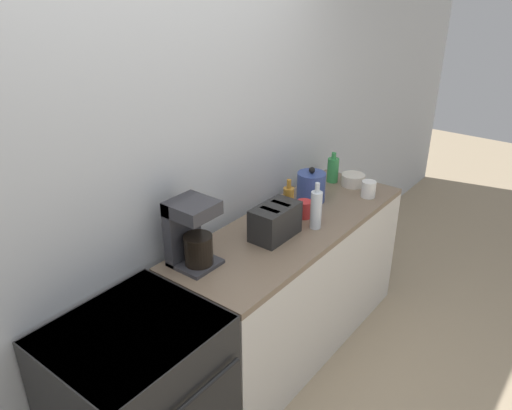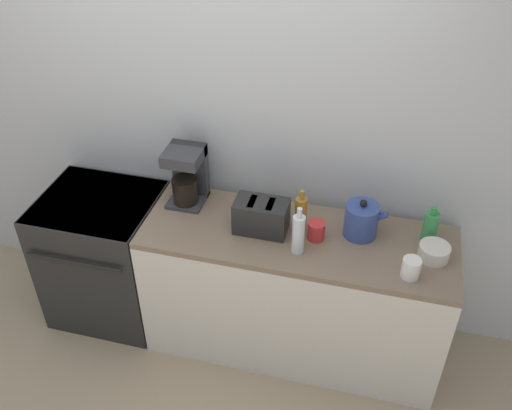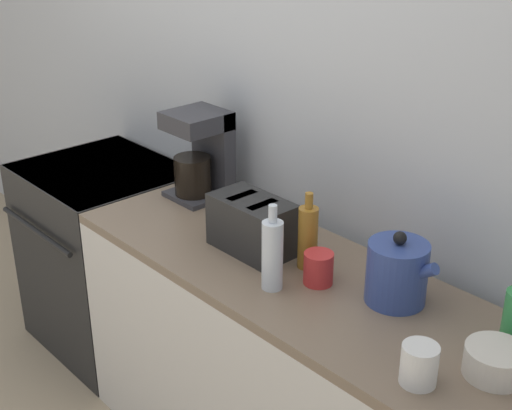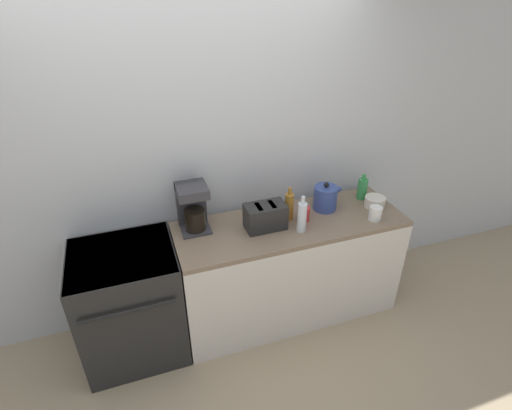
{
  "view_description": "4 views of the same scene",
  "coord_description": "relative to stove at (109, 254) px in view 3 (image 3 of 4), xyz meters",
  "views": [
    {
      "loc": [
        -1.61,
        -1.13,
        2.26
      ],
      "look_at": [
        0.3,
        0.35,
        1.11
      ],
      "focal_mm": 35.0,
      "sensor_mm": 36.0,
      "label": 1
    },
    {
      "loc": [
        1.0,
        -2.09,
        2.91
      ],
      "look_at": [
        0.38,
        0.31,
        1.04
      ],
      "focal_mm": 40.0,
      "sensor_mm": 36.0,
      "label": 2
    },
    {
      "loc": [
        2.04,
        -1.16,
        2.04
      ],
      "look_at": [
        0.32,
        0.4,
        1.0
      ],
      "focal_mm": 50.0,
      "sensor_mm": 36.0,
      "label": 3
    },
    {
      "loc": [
        -0.46,
        -1.98,
        2.52
      ],
      "look_at": [
        0.34,
        0.31,
        1.09
      ],
      "focal_mm": 28.0,
      "sensor_mm": 36.0,
      "label": 4
    }
  ],
  "objects": [
    {
      "name": "bottle_clear",
      "position": [
        1.26,
        -0.14,
        0.55
      ],
      "size": [
        0.07,
        0.07,
        0.28
      ],
      "color": "silver",
      "rests_on": "counter_block"
    },
    {
      "name": "kettle",
      "position": [
        1.56,
        0.09,
        0.53
      ],
      "size": [
        0.23,
        0.18,
        0.23
      ],
      "color": "#33478C",
      "rests_on": "counter_block"
    },
    {
      "name": "counter_block",
      "position": [
        1.23,
        -0.01,
        -0.01
      ],
      "size": [
        1.75,
        0.6,
        0.89
      ],
      "color": "silver",
      "rests_on": "ground_plane"
    },
    {
      "name": "cup_white",
      "position": [
        1.84,
        -0.18,
        0.49
      ],
      "size": [
        0.1,
        0.1,
        0.11
      ],
      "color": "white",
      "rests_on": "counter_block"
    },
    {
      "name": "stove",
      "position": [
        0.0,
        0.0,
        0.0
      ],
      "size": [
        0.7,
        0.66,
        0.89
      ],
      "color": "black",
      "rests_on": "ground_plane"
    },
    {
      "name": "bottle_amber",
      "position": [
        1.24,
        0.04,
        0.54
      ],
      "size": [
        0.07,
        0.07,
        0.26
      ],
      "color": "#9E6B23",
      "rests_on": "counter_block"
    },
    {
      "name": "wall_back",
      "position": [
        0.61,
        0.37,
        0.85
      ],
      "size": [
        8.0,
        0.05,
        2.6
      ],
      "color": "silver",
      "rests_on": "ground_plane"
    },
    {
      "name": "toaster",
      "position": [
        1.03,
        -0.01,
        0.53
      ],
      "size": [
        0.29,
        0.17,
        0.19
      ],
      "color": "black",
      "rests_on": "counter_block"
    },
    {
      "name": "bowl",
      "position": [
        1.96,
        -0.01,
        0.47
      ],
      "size": [
        0.16,
        0.16,
        0.08
      ],
      "color": "beige",
      "rests_on": "counter_block"
    },
    {
      "name": "coffee_maker",
      "position": [
        0.54,
        0.16,
        0.61
      ],
      "size": [
        0.21,
        0.22,
        0.35
      ],
      "color": "#333338",
      "rests_on": "counter_block"
    },
    {
      "name": "cup_red",
      "position": [
        1.33,
        -0.01,
        0.48
      ],
      "size": [
        0.09,
        0.09,
        0.1
      ],
      "color": "red",
      "rests_on": "counter_block"
    }
  ]
}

